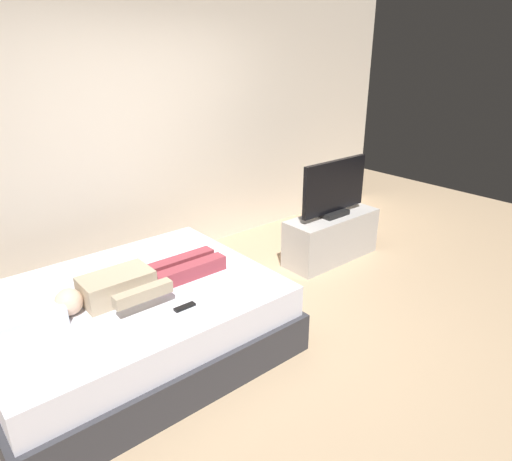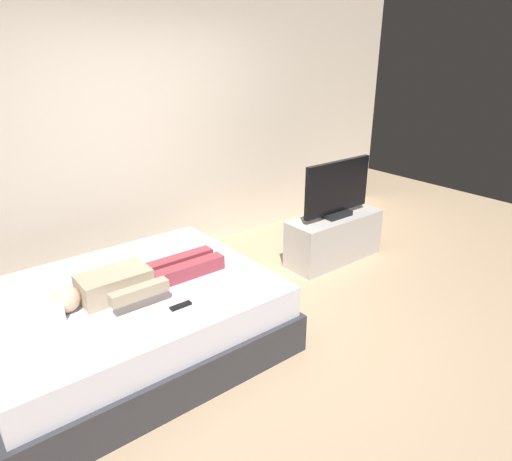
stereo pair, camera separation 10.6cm
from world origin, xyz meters
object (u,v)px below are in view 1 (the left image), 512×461
Objects in this scene: bed at (132,323)px; tv at (334,189)px; person at (135,282)px; remote at (185,307)px; tv_stand at (331,237)px; pillow at (20,319)px.

tv reaches higher than bed.
tv reaches higher than person.
remote reaches higher than tv_stand.
person is 1.15× the size of tv_stand.
remote is at bearing -164.03° from tv_stand.
pillow is 0.75m from person.
pillow is at bearing 175.19° from person.
pillow is at bearing -176.95° from tv_stand.
tv_stand is at bearing 5.52° from person.
tv_stand is (2.36, 0.23, -0.37)m from person.
remote is at bearing -27.51° from pillow.
person is 0.44m from remote.
bed is 1.65× the size of person.
tv_stand is (2.39, 0.17, -0.01)m from bed.
tv_stand is (2.21, 0.63, -0.30)m from remote.
remote is (0.18, -0.47, 0.28)m from bed.
pillow is 1.01m from remote.
tv is at bearing 5.52° from person.
pillow reaches higher than remote.
person reaches higher than pillow.
remote is (0.15, -0.40, -0.07)m from person.
tv_stand is at bearing 15.97° from remote.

